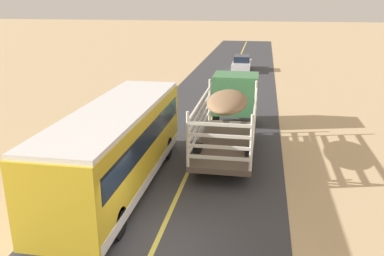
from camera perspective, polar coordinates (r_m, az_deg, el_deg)
name	(u,v)px	position (r m, az deg, el deg)	size (l,w,h in m)	color
ground_plane	(156,244)	(12.68, -5.09, -15.96)	(240.00, 240.00, 0.00)	tan
road_surface	(156,244)	(12.67, -5.10, -15.92)	(8.00, 120.00, 0.02)	#38383D
road_centre_line	(156,243)	(12.67, -5.10, -15.88)	(0.16, 117.60, 0.00)	#D8CC4C
livestock_truck	(232,103)	(21.23, 5.72, 3.49)	(2.53, 9.70, 3.02)	#3F7F4C
bus	(117,146)	(15.44, -10.47, -2.49)	(2.54, 10.00, 3.21)	gold
car_far	(242,64)	(41.52, 7.03, 8.99)	(1.80, 4.40, 1.46)	silver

